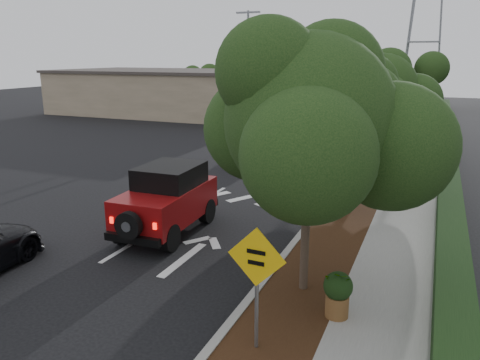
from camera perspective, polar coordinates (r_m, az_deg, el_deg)
The scene contains 18 objects.
ground at distance 14.43m, azimuth -13.93°, elevation -8.12°, with size 120.00×120.00×0.00m, color black.
curb at distance 23.46m, azimuth 13.44°, elevation 1.05°, with size 0.20×70.00×0.15m, color #9E9B93.
planting_strip at distance 23.33m, azimuth 15.86°, elevation 0.78°, with size 1.80×70.00×0.12m, color black.
sidewalk at distance 23.20m, azimuth 20.50°, elevation 0.31°, with size 2.00×70.00×0.12m, color gray.
hedge at distance 23.12m, azimuth 24.03°, elevation 0.78°, with size 0.80×70.00×0.80m, color black.
commercial_building at distance 47.32m, azimuth -8.10°, elevation 10.52°, with size 22.00×12.00×4.00m, color gray.
transmission_tower at distance 58.83m, azimuth 20.84°, elevation 8.59°, with size 7.00×4.00×28.00m, color slate, non-canonical shape.
street_tree_near at distance 11.75m, azimuth 7.68°, elevation -13.38°, with size 3.80×3.80×5.92m, color black, non-canonical shape.
street_tree_mid at distance 18.09m, azimuth 13.58°, elevation -3.33°, with size 3.20×3.20×5.32m, color black, non-canonical shape.
street_tree_far at distance 24.31m, azimuth 16.15°, elevation 1.17°, with size 3.40×3.40×5.62m, color black, non-canonical shape.
light_pole_a at distance 39.75m, azimuth 0.94°, elevation 6.94°, with size 2.00×0.22×9.00m, color slate, non-canonical shape.
light_pole_b at distance 51.30m, azimuth 4.95°, elevation 8.70°, with size 2.00×0.22×9.00m, color slate, non-canonical shape.
red_jeep at distance 15.22m, azimuth -8.59°, elevation -2.21°, with size 2.04×4.30×2.16m.
silver_suv_ahead at distance 24.47m, azimuth 10.30°, elevation 3.46°, with size 2.56×5.54×1.54m, color #A8A9AF.
silver_sedan_oncoming at distance 25.59m, azimuth 1.42°, elevation 4.22°, with size 1.66×4.75×1.57m, color #A0A2A7.
parked_suv at distance 40.65m, azimuth -0.99°, elevation 8.30°, with size 1.97×4.89×1.66m, color #B5B7BD.
speed_hump_sign at distance 8.75m, azimuth 2.03°, elevation -11.18°, with size 1.15×0.11×2.45m.
terracotta_planter at distance 10.39m, azimuth 11.84°, elevation -13.00°, with size 0.62×0.62×1.09m.
Camera 1 is at (8.16, -10.53, 5.55)m, focal length 35.00 mm.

